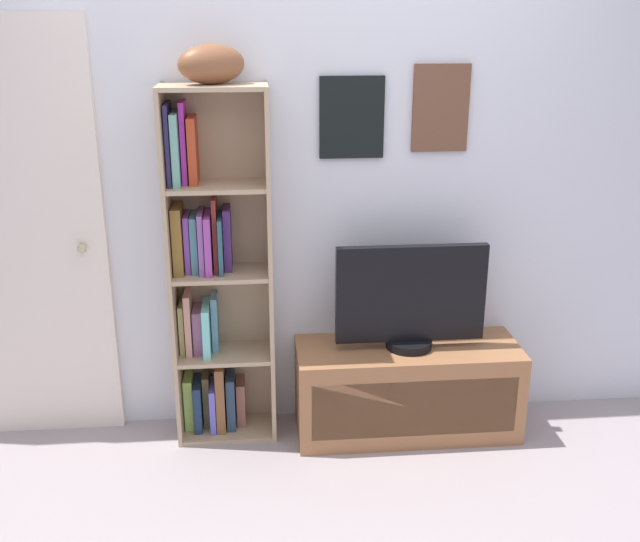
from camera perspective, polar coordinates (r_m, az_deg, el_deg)
back_wall at (r=3.53m, az=-0.52°, el=6.25°), size 4.80×0.08×2.35m
bookshelf at (r=3.51m, az=-8.28°, el=-0.89°), size 0.47×0.27×1.68m
football at (r=3.27m, az=-8.30°, el=15.38°), size 0.34×0.27×0.17m
tv_stand at (r=3.71m, az=6.66°, el=-8.94°), size 1.08×0.40×0.45m
television at (r=3.52m, az=6.96°, el=-2.11°), size 0.71×0.22×0.51m
door at (r=3.69m, az=-22.83°, el=2.22°), size 0.89×0.09×1.97m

